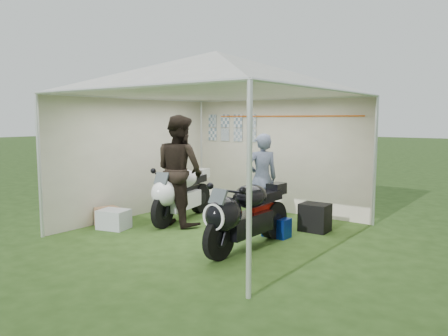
{
  "coord_description": "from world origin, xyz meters",
  "views": [
    {
      "loc": [
        4.48,
        -5.73,
        1.91
      ],
      "look_at": [
        -0.1,
        0.35,
        1.04
      ],
      "focal_mm": 35.0,
      "sensor_mm": 36.0,
      "label": 1
    }
  ],
  "objects_px": {
    "paddock_stand": "(276,227)",
    "equipment_box": "(315,217)",
    "motorcycle_white": "(180,192)",
    "motorcycle_black": "(244,213)",
    "person_blue_jacket": "(262,178)",
    "crate_0": "(114,219)",
    "canopy_tent": "(217,78)",
    "crate_1": "(108,217)",
    "person_dark_jacket": "(180,170)"
  },
  "relations": [
    {
      "from": "crate_1",
      "to": "crate_0",
      "type": "bearing_deg",
      "value": -14.15
    },
    {
      "from": "canopy_tent",
      "to": "equipment_box",
      "type": "distance_m",
      "value": 2.87
    },
    {
      "from": "motorcycle_white",
      "to": "person_dark_jacket",
      "type": "height_order",
      "value": "person_dark_jacket"
    },
    {
      "from": "canopy_tent",
      "to": "motorcycle_white",
      "type": "xyz_separation_m",
      "value": [
        -0.98,
        0.12,
        -2.03
      ]
    },
    {
      "from": "paddock_stand",
      "to": "person_dark_jacket",
      "type": "relative_size",
      "value": 0.21
    },
    {
      "from": "motorcycle_white",
      "to": "crate_1",
      "type": "height_order",
      "value": "motorcycle_white"
    },
    {
      "from": "person_blue_jacket",
      "to": "crate_0",
      "type": "height_order",
      "value": "person_blue_jacket"
    },
    {
      "from": "canopy_tent",
      "to": "paddock_stand",
      "type": "bearing_deg",
      "value": 13.93
    },
    {
      "from": "motorcycle_white",
      "to": "motorcycle_black",
      "type": "height_order",
      "value": "motorcycle_white"
    },
    {
      "from": "motorcycle_white",
      "to": "person_dark_jacket",
      "type": "bearing_deg",
      "value": -59.09
    },
    {
      "from": "person_blue_jacket",
      "to": "equipment_box",
      "type": "distance_m",
      "value": 1.23
    },
    {
      "from": "paddock_stand",
      "to": "crate_0",
      "type": "relative_size",
      "value": 0.84
    },
    {
      "from": "paddock_stand",
      "to": "crate_0",
      "type": "xyz_separation_m",
      "value": [
        -2.52,
        -1.24,
        0.01
      ]
    },
    {
      "from": "motorcycle_white",
      "to": "person_dark_jacket",
      "type": "xyz_separation_m",
      "value": [
        0.17,
        -0.18,
        0.44
      ]
    },
    {
      "from": "person_blue_jacket",
      "to": "crate_0",
      "type": "relative_size",
      "value": 3.29
    },
    {
      "from": "motorcycle_black",
      "to": "crate_1",
      "type": "height_order",
      "value": "motorcycle_black"
    },
    {
      "from": "canopy_tent",
      "to": "paddock_stand",
      "type": "height_order",
      "value": "canopy_tent"
    },
    {
      "from": "motorcycle_white",
      "to": "person_blue_jacket",
      "type": "relative_size",
      "value": 1.21
    },
    {
      "from": "paddock_stand",
      "to": "equipment_box",
      "type": "bearing_deg",
      "value": 64.85
    },
    {
      "from": "equipment_box",
      "to": "motorcycle_black",
      "type": "bearing_deg",
      "value": -102.21
    },
    {
      "from": "canopy_tent",
      "to": "crate_1",
      "type": "xyz_separation_m",
      "value": [
        -1.74,
        -0.93,
        -2.41
      ]
    },
    {
      "from": "crate_0",
      "to": "crate_1",
      "type": "height_order",
      "value": "crate_0"
    },
    {
      "from": "motorcycle_white",
      "to": "equipment_box",
      "type": "bearing_deg",
      "value": 7.57
    },
    {
      "from": "person_blue_jacket",
      "to": "equipment_box",
      "type": "xyz_separation_m",
      "value": [
        1.08,
        -0.02,
        -0.58
      ]
    },
    {
      "from": "equipment_box",
      "to": "crate_0",
      "type": "relative_size",
      "value": 0.95
    },
    {
      "from": "canopy_tent",
      "to": "person_dark_jacket",
      "type": "relative_size",
      "value": 2.87
    },
    {
      "from": "motorcycle_white",
      "to": "motorcycle_black",
      "type": "distance_m",
      "value": 2.12
    },
    {
      "from": "canopy_tent",
      "to": "crate_0",
      "type": "xyz_separation_m",
      "value": [
        -1.51,
        -0.99,
        -2.41
      ]
    },
    {
      "from": "paddock_stand",
      "to": "person_dark_jacket",
      "type": "xyz_separation_m",
      "value": [
        -1.82,
        -0.31,
        0.83
      ]
    },
    {
      "from": "person_blue_jacket",
      "to": "crate_0",
      "type": "bearing_deg",
      "value": -2.23
    },
    {
      "from": "motorcycle_black",
      "to": "equipment_box",
      "type": "xyz_separation_m",
      "value": [
        0.35,
        1.61,
        -0.31
      ]
    },
    {
      "from": "motorcycle_white",
      "to": "paddock_stand",
      "type": "height_order",
      "value": "motorcycle_white"
    },
    {
      "from": "crate_0",
      "to": "crate_1",
      "type": "bearing_deg",
      "value": 165.85
    },
    {
      "from": "canopy_tent",
      "to": "paddock_stand",
      "type": "relative_size",
      "value": 13.52
    },
    {
      "from": "motorcycle_black",
      "to": "equipment_box",
      "type": "height_order",
      "value": "motorcycle_black"
    },
    {
      "from": "person_dark_jacket",
      "to": "crate_0",
      "type": "xyz_separation_m",
      "value": [
        -0.7,
        -0.93,
        -0.82
      ]
    },
    {
      "from": "motorcycle_black",
      "to": "equipment_box",
      "type": "relative_size",
      "value": 4.2
    },
    {
      "from": "motorcycle_black",
      "to": "crate_0",
      "type": "distance_m",
      "value": 2.56
    },
    {
      "from": "motorcycle_white",
      "to": "crate_1",
      "type": "bearing_deg",
      "value": -138.41
    },
    {
      "from": "person_dark_jacket",
      "to": "equipment_box",
      "type": "bearing_deg",
      "value": -145.22
    },
    {
      "from": "motorcycle_white",
      "to": "canopy_tent",
      "type": "bearing_deg",
      "value": -19.33
    },
    {
      "from": "equipment_box",
      "to": "crate_0",
      "type": "bearing_deg",
      "value": -145.64
    },
    {
      "from": "paddock_stand",
      "to": "crate_1",
      "type": "height_order",
      "value": "crate_1"
    },
    {
      "from": "paddock_stand",
      "to": "equipment_box",
      "type": "relative_size",
      "value": 0.89
    },
    {
      "from": "paddock_stand",
      "to": "person_blue_jacket",
      "type": "distance_m",
      "value": 1.24
    },
    {
      "from": "person_dark_jacket",
      "to": "person_blue_jacket",
      "type": "relative_size",
      "value": 1.2
    },
    {
      "from": "paddock_stand",
      "to": "equipment_box",
      "type": "height_order",
      "value": "equipment_box"
    },
    {
      "from": "canopy_tent",
      "to": "motorcycle_black",
      "type": "distance_m",
      "value": 2.35
    },
    {
      "from": "crate_0",
      "to": "canopy_tent",
      "type": "bearing_deg",
      "value": 33.29
    },
    {
      "from": "person_blue_jacket",
      "to": "paddock_stand",
      "type": "bearing_deg",
      "value": 85.27
    }
  ]
}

